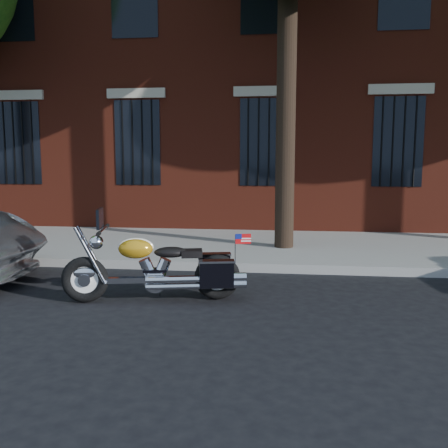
# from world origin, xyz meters

# --- Properties ---
(ground) EXTENTS (120.00, 120.00, 0.00)m
(ground) POSITION_xyz_m (0.00, 0.00, 0.00)
(ground) COLOR black
(ground) RESTS_ON ground
(curb) EXTENTS (40.00, 0.16, 0.15)m
(curb) POSITION_xyz_m (0.00, 1.38, 0.07)
(curb) COLOR gray
(curb) RESTS_ON ground
(sidewalk) EXTENTS (40.00, 3.60, 0.15)m
(sidewalk) POSITION_xyz_m (0.00, 3.26, 0.07)
(sidewalk) COLOR gray
(sidewalk) RESTS_ON ground
(building) EXTENTS (26.00, 10.08, 12.00)m
(building) POSITION_xyz_m (0.00, 10.06, 6.00)
(building) COLOR maroon
(building) RESTS_ON ground
(motorcycle) EXTENTS (2.43, 0.98, 1.22)m
(motorcycle) POSITION_xyz_m (-1.07, -0.45, 0.41)
(motorcycle) COLOR black
(motorcycle) RESTS_ON ground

